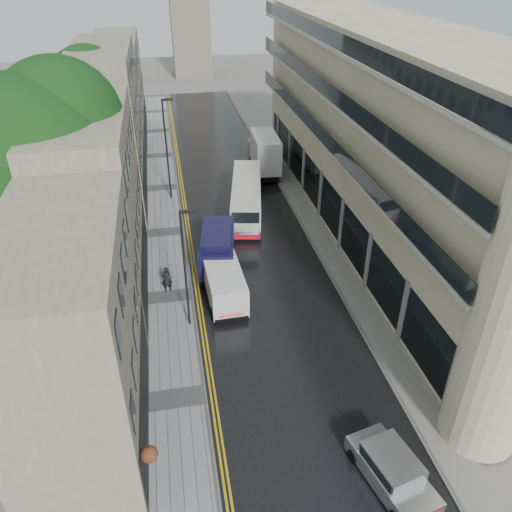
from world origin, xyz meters
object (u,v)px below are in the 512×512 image
object	(u,v)px
silver_hatchback	(398,510)
lamp_post_far	(167,151)
white_lorry	(256,160)
navy_van	(200,263)
tree_near	(33,198)
tree_far	(71,135)
pedestrian	(167,279)
white_van	(213,303)
cream_bus	(233,213)
lamp_post_near	(185,271)

from	to	relation	value
silver_hatchback	lamp_post_far	size ratio (longest dim) A/B	0.49
white_lorry	silver_hatchback	bearing A→B (deg)	-89.41
navy_van	silver_hatchback	bearing A→B (deg)	-63.07
tree_near	tree_far	distance (m)	13.02
tree_near	pedestrian	distance (m)	8.85
pedestrian	lamp_post_far	distance (m)	14.16
navy_van	lamp_post_far	distance (m)	13.30
silver_hatchback	white_van	bearing A→B (deg)	98.58
white_lorry	pedestrian	bearing A→B (deg)	-115.60
lamp_post_far	tree_near	bearing A→B (deg)	-120.90
pedestrian	lamp_post_far	xyz separation A→B (m)	(0.78, 13.75, 3.28)
cream_bus	lamp_post_far	world-z (taller)	lamp_post_far
tree_near	pedestrian	bearing A→B (deg)	-1.91
tree_far	cream_bus	world-z (taller)	tree_far
tree_near	tree_far	xyz separation A→B (m)	(0.30, 13.00, -0.72)
tree_near	lamp_post_far	bearing A→B (deg)	61.58
tree_near	lamp_post_near	bearing A→B (deg)	-25.58
cream_bus	navy_van	size ratio (longest dim) A/B	1.75
tree_far	lamp_post_far	world-z (taller)	tree_far
tree_far	lamp_post_near	bearing A→B (deg)	-66.20
tree_near	navy_van	world-z (taller)	tree_near
tree_far	lamp_post_near	world-z (taller)	tree_far
navy_van	lamp_post_near	size ratio (longest dim) A/B	0.78
pedestrian	lamp_post_near	bearing A→B (deg)	101.04
tree_far	pedestrian	bearing A→B (deg)	-64.70
tree_far	white_van	size ratio (longest dim) A/B	2.58
cream_bus	navy_van	xyz separation A→B (m)	(-3.04, -6.64, 0.09)
cream_bus	white_lorry	distance (m)	9.75
pedestrian	tree_near	bearing A→B (deg)	-8.57
tree_near	lamp_post_far	world-z (taller)	tree_near
white_van	navy_van	size ratio (longest dim) A/B	0.87
white_lorry	navy_van	size ratio (longest dim) A/B	1.31
silver_hatchback	lamp_post_near	distance (m)	14.87
cream_bus	lamp_post_near	xyz separation A→B (m)	(-4.09, -10.92, 2.34)
pedestrian	lamp_post_near	distance (m)	4.51
white_lorry	silver_hatchback	world-z (taller)	white_lorry
tree_near	lamp_post_far	xyz separation A→B (m)	(7.33, 13.54, -2.68)
tree_near	navy_van	bearing A→B (deg)	4.03
navy_van	lamp_post_far	world-z (taller)	lamp_post_far
white_van	silver_hatchback	bearing A→B (deg)	-70.15
tree_far	lamp_post_near	xyz separation A→B (m)	(7.35, -16.66, -2.54)
white_van	navy_van	bearing A→B (deg)	93.17
cream_bus	lamp_post_near	bearing A→B (deg)	-100.01
tree_near	white_van	xyz separation A→B (m)	(9.05, -3.33, -5.83)
tree_far	silver_hatchback	xyz separation A→B (m)	(14.06, -29.61, -5.45)
silver_hatchback	cream_bus	bearing A→B (deg)	83.04
lamp_post_far	pedestrian	bearing A→B (deg)	-95.72
white_lorry	lamp_post_far	world-z (taller)	lamp_post_far
white_lorry	navy_van	bearing A→B (deg)	-110.51
cream_bus	white_lorry	bearing A→B (deg)	79.35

